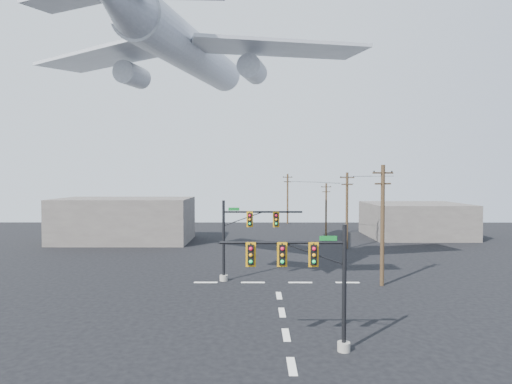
{
  "coord_description": "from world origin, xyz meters",
  "views": [
    {
      "loc": [
        -1.62,
        -23.82,
        8.92
      ],
      "look_at": [
        -1.72,
        5.0,
        7.91
      ],
      "focal_mm": 30.0,
      "sensor_mm": 36.0,
      "label": 1
    }
  ],
  "objects_px": {
    "utility_pole_a": "(382,223)",
    "utility_pole_d": "(288,198)",
    "signal_mast_near": "(313,280)",
    "utility_pole_b": "(347,209)",
    "signal_mast_far": "(241,238)",
    "utility_pole_c": "(326,209)",
    "airliner": "(192,54)"
  },
  "relations": [
    {
      "from": "signal_mast_near",
      "to": "signal_mast_far",
      "type": "relative_size",
      "value": 0.94
    },
    {
      "from": "utility_pole_b",
      "to": "utility_pole_d",
      "type": "distance_m",
      "value": 29.15
    },
    {
      "from": "signal_mast_near",
      "to": "signal_mast_far",
      "type": "distance_m",
      "value": 15.43
    },
    {
      "from": "utility_pole_a",
      "to": "utility_pole_c",
      "type": "bearing_deg",
      "value": 67.96
    },
    {
      "from": "signal_mast_near",
      "to": "utility_pole_c",
      "type": "relative_size",
      "value": 0.84
    },
    {
      "from": "utility_pole_d",
      "to": "airliner",
      "type": "distance_m",
      "value": 47.14
    },
    {
      "from": "signal_mast_far",
      "to": "utility_pole_a",
      "type": "bearing_deg",
      "value": -7.49
    },
    {
      "from": "utility_pole_b",
      "to": "utility_pole_c",
      "type": "distance_m",
      "value": 11.27
    },
    {
      "from": "utility_pole_a",
      "to": "utility_pole_b",
      "type": "relative_size",
      "value": 1.04
    },
    {
      "from": "utility_pole_c",
      "to": "signal_mast_near",
      "type": "bearing_deg",
      "value": -114.29
    },
    {
      "from": "signal_mast_near",
      "to": "utility_pole_c",
      "type": "distance_m",
      "value": 43.35
    },
    {
      "from": "signal_mast_near",
      "to": "utility_pole_b",
      "type": "distance_m",
      "value": 32.58
    },
    {
      "from": "signal_mast_near",
      "to": "utility_pole_a",
      "type": "distance_m",
      "value": 15.31
    },
    {
      "from": "signal_mast_far",
      "to": "utility_pole_d",
      "type": "height_order",
      "value": "utility_pole_d"
    },
    {
      "from": "utility_pole_c",
      "to": "airliner",
      "type": "bearing_deg",
      "value": -136.4
    },
    {
      "from": "signal_mast_far",
      "to": "utility_pole_c",
      "type": "distance_m",
      "value": 30.24
    },
    {
      "from": "signal_mast_near",
      "to": "utility_pole_b",
      "type": "bearing_deg",
      "value": 75.19
    },
    {
      "from": "signal_mast_near",
      "to": "utility_pole_b",
      "type": "relative_size",
      "value": 0.7
    },
    {
      "from": "utility_pole_c",
      "to": "utility_pole_d",
      "type": "height_order",
      "value": "utility_pole_d"
    },
    {
      "from": "utility_pole_b",
      "to": "utility_pole_c",
      "type": "xyz_separation_m",
      "value": [
        -0.79,
        11.21,
        -0.79
      ]
    },
    {
      "from": "utility_pole_b",
      "to": "utility_pole_d",
      "type": "xyz_separation_m",
      "value": [
        -5.36,
        28.65,
        0.04
      ]
    },
    {
      "from": "signal_mast_far",
      "to": "utility_pole_d",
      "type": "distance_m",
      "value": 45.88
    },
    {
      "from": "utility_pole_d",
      "to": "airliner",
      "type": "xyz_separation_m",
      "value": [
        -11.59,
        -43.2,
        14.89
      ]
    },
    {
      "from": "utility_pole_a",
      "to": "utility_pole_d",
      "type": "bearing_deg",
      "value": 73.63
    },
    {
      "from": "utility_pole_d",
      "to": "utility_pole_b",
      "type": "bearing_deg",
      "value": -102.61
    },
    {
      "from": "signal_mast_near",
      "to": "signal_mast_far",
      "type": "bearing_deg",
      "value": 105.94
    },
    {
      "from": "signal_mast_near",
      "to": "utility_pole_b",
      "type": "height_order",
      "value": "utility_pole_b"
    },
    {
      "from": "signal_mast_near",
      "to": "airliner",
      "type": "relative_size",
      "value": 0.2
    },
    {
      "from": "signal_mast_far",
      "to": "utility_pole_c",
      "type": "bearing_deg",
      "value": 67.08
    },
    {
      "from": "signal_mast_far",
      "to": "airliner",
      "type": "xyz_separation_m",
      "value": [
        -4.39,
        2.09,
        16.15
      ]
    },
    {
      "from": "signal_mast_far",
      "to": "utility_pole_d",
      "type": "xyz_separation_m",
      "value": [
        7.2,
        45.29,
        1.26
      ]
    },
    {
      "from": "utility_pole_c",
      "to": "utility_pole_b",
      "type": "bearing_deg",
      "value": -100.28
    }
  ]
}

